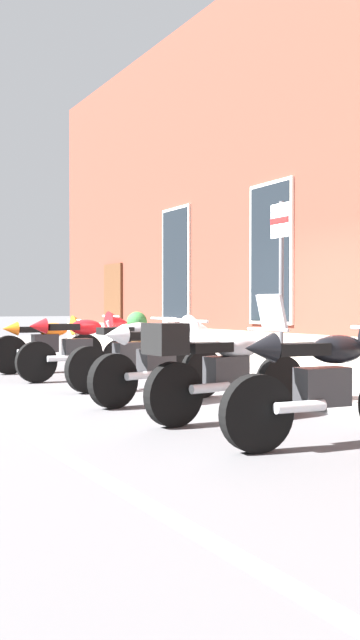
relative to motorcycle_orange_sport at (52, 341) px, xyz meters
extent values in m
plane|color=#4C4C4F|center=(3.56, 1.19, -0.55)|extent=(140.00, 140.00, 0.00)
cube|color=slate|center=(3.56, 2.31, -0.48)|extent=(30.31, 2.25, 0.14)
cube|color=gray|center=(3.56, 3.40, -0.20)|extent=(24.31, 0.10, 0.70)
cube|color=#472B19|center=(-5.13, 3.41, 0.60)|extent=(1.10, 0.08, 2.30)
cube|color=silver|center=(-1.65, 3.42, 1.55)|extent=(1.22, 0.06, 2.52)
cube|color=black|center=(-1.65, 3.39, 1.55)|extent=(1.10, 0.03, 2.40)
cube|color=silver|center=(1.82, 3.42, 1.55)|extent=(1.22, 0.06, 2.52)
cube|color=black|center=(1.82, 3.39, 1.55)|extent=(1.10, 0.03, 2.40)
cylinder|color=black|center=(0.00, 0.61, -0.22)|extent=(0.12, 0.66, 0.66)
cylinder|color=black|center=(0.00, -0.75, -0.22)|extent=(0.12, 0.66, 0.66)
cylinder|color=silver|center=(0.00, 0.51, 0.02)|extent=(0.07, 0.30, 0.60)
cube|color=#28282B|center=(0.00, -0.12, -0.04)|extent=(0.22, 0.44, 0.32)
ellipsoid|color=orange|center=(0.00, 0.03, 0.20)|extent=(0.26, 0.52, 0.24)
cube|color=black|center=(0.00, -0.35, 0.21)|extent=(0.22, 0.48, 0.10)
cylinder|color=silver|center=(0.00, 0.43, 0.37)|extent=(0.62, 0.04, 0.04)
cylinder|color=silver|center=(0.12, -0.42, -0.17)|extent=(0.09, 0.45, 0.09)
cone|color=orange|center=(0.00, 0.56, 0.27)|extent=(0.36, 0.34, 0.36)
cone|color=orange|center=(0.00, -0.73, 0.23)|extent=(0.24, 0.26, 0.24)
cylinder|color=black|center=(1.45, 0.68, -0.23)|extent=(0.13, 0.63, 0.63)
cylinder|color=black|center=(1.47, -0.73, -0.23)|extent=(0.13, 0.63, 0.63)
cylinder|color=silver|center=(1.45, 0.58, 0.05)|extent=(0.07, 0.33, 0.69)
cube|color=#28282B|center=(1.46, -0.07, -0.05)|extent=(0.23, 0.44, 0.32)
ellipsoid|color=red|center=(1.46, 0.08, 0.28)|extent=(0.27, 0.52, 0.24)
cube|color=black|center=(1.46, -0.30, 0.29)|extent=(0.23, 0.48, 0.10)
cylinder|color=silver|center=(1.45, 0.50, 0.45)|extent=(0.62, 0.04, 0.04)
cylinder|color=silver|center=(1.58, -0.37, -0.18)|extent=(0.10, 0.45, 0.09)
cone|color=red|center=(1.45, 0.63, 0.35)|extent=(0.36, 0.34, 0.36)
cone|color=red|center=(1.47, -0.71, 0.31)|extent=(0.24, 0.26, 0.24)
cylinder|color=black|center=(2.81, 0.92, -0.23)|extent=(0.20, 0.64, 0.63)
cylinder|color=black|center=(2.98, -0.49, -0.23)|extent=(0.20, 0.64, 0.63)
cylinder|color=silver|center=(2.82, 0.82, 0.04)|extent=(0.11, 0.33, 0.67)
cube|color=#28282B|center=(2.90, 0.16, -0.05)|extent=(0.27, 0.46, 0.32)
ellipsoid|color=slate|center=(2.88, 0.31, 0.27)|extent=(0.32, 0.55, 0.24)
cube|color=black|center=(2.93, -0.06, 0.28)|extent=(0.28, 0.50, 0.10)
cylinder|color=silver|center=(2.83, 0.74, 0.44)|extent=(0.62, 0.11, 0.04)
cylinder|color=silver|center=(3.06, -0.12, -0.18)|extent=(0.15, 0.46, 0.09)
sphere|color=silver|center=(2.82, 0.82, 0.37)|extent=(0.18, 0.18, 0.18)
cylinder|color=black|center=(4.11, 0.60, -0.23)|extent=(0.24, 0.64, 0.62)
cylinder|color=black|center=(4.37, -0.73, -0.23)|extent=(0.24, 0.64, 0.62)
cylinder|color=silver|center=(4.13, 0.50, 0.04)|extent=(0.13, 0.33, 0.67)
cube|color=#28282B|center=(4.25, -0.11, -0.05)|extent=(0.30, 0.47, 0.32)
ellipsoid|color=silver|center=(4.22, 0.04, 0.26)|extent=(0.36, 0.56, 0.24)
cube|color=black|center=(4.29, -0.34, 0.27)|extent=(0.31, 0.51, 0.10)
cylinder|color=silver|center=(4.14, 0.42, 0.43)|extent=(0.62, 0.16, 0.04)
cylinder|color=silver|center=(4.43, -0.38, -0.18)|extent=(0.18, 0.46, 0.09)
cone|color=silver|center=(4.12, 0.55, 0.33)|extent=(0.42, 0.40, 0.36)
cone|color=silver|center=(4.37, -0.71, 0.29)|extent=(0.29, 0.30, 0.24)
cylinder|color=black|center=(5.58, 0.70, -0.23)|extent=(0.18, 0.63, 0.63)
cylinder|color=black|center=(5.72, -0.68, -0.23)|extent=(0.18, 0.63, 0.63)
cylinder|color=silver|center=(5.59, 0.61, 0.00)|extent=(0.10, 0.31, 0.61)
cube|color=#28282B|center=(5.66, -0.04, -0.05)|extent=(0.26, 0.46, 0.32)
ellipsoid|color=#B7BABF|center=(5.64, 0.11, 0.19)|extent=(0.31, 0.54, 0.24)
cube|color=black|center=(5.68, -0.27, 0.20)|extent=(0.27, 0.50, 0.10)
cylinder|color=silver|center=(5.60, 0.53, 0.36)|extent=(0.62, 0.10, 0.04)
cylinder|color=silver|center=(5.81, -0.32, -0.18)|extent=(0.14, 0.46, 0.09)
cube|color=#B2BCC6|center=(5.59, 0.59, 0.54)|extent=(0.37, 0.18, 0.40)
cube|color=black|center=(5.74, -0.78, 0.30)|extent=(0.39, 0.36, 0.30)
cylinder|color=black|center=(7.03, -0.65, -0.24)|extent=(0.18, 0.63, 0.62)
cube|color=#28282B|center=(7.09, -0.03, -0.06)|extent=(0.26, 0.46, 0.32)
ellipsoid|color=black|center=(7.10, 0.12, 0.25)|extent=(0.31, 0.54, 0.24)
cube|color=black|center=(7.07, -0.26, 0.26)|extent=(0.26, 0.50, 0.10)
cylinder|color=silver|center=(7.18, -0.34, -0.19)|extent=(0.13, 0.46, 0.09)
cone|color=black|center=(7.04, -0.63, 0.28)|extent=(0.26, 0.28, 0.24)
cylinder|color=#4C4C51|center=(4.39, 1.65, 0.78)|extent=(0.06, 0.06, 2.38)
cube|color=white|center=(4.39, 1.63, 1.73)|extent=(0.36, 0.03, 0.44)
cube|color=red|center=(4.39, 1.61, 1.73)|extent=(0.36, 0.01, 0.08)
cylinder|color=brown|center=(-0.41, 1.86, -0.12)|extent=(0.59, 0.59, 0.58)
cylinder|color=black|center=(-0.41, 1.86, -0.12)|extent=(0.62, 0.62, 0.04)
sphere|color=#28602D|center=(-0.41, 1.86, 0.31)|extent=(0.40, 0.40, 0.40)
camera|label=1|loc=(11.30, -3.73, 0.61)|focal=37.34mm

